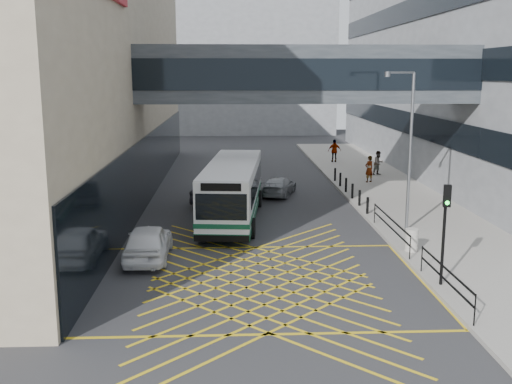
{
  "coord_description": "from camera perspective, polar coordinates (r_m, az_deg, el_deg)",
  "views": [
    {
      "loc": [
        -1.11,
        -20.96,
        7.59
      ],
      "look_at": [
        0.0,
        4.0,
        2.6
      ],
      "focal_mm": 42.0,
      "sensor_mm": 36.0,
      "label": 1
    }
  ],
  "objects": [
    {
      "name": "street_lamp",
      "position": [
        28.89,
        14.25,
        4.66
      ],
      "size": [
        1.65,
        0.82,
        7.48
      ],
      "rotation": [
        0.0,
        0.0,
        0.38
      ],
      "color": "slate",
      "rests_on": "pavement"
    },
    {
      "name": "kerb_railings",
      "position": [
        24.79,
        14.63,
        -4.79
      ],
      "size": [
        0.05,
        12.54,
        1.0
      ],
      "color": "black",
      "rests_on": "pavement"
    },
    {
      "name": "bollards",
      "position": [
        37.36,
        8.86,
        0.39
      ],
      "size": [
        0.14,
        10.14,
        0.9
      ],
      "color": "black",
      "rests_on": "pavement"
    },
    {
      "name": "box_junction",
      "position": [
        22.32,
        0.46,
        -8.58
      ],
      "size": [
        12.0,
        9.0,
        0.01
      ],
      "color": "gold",
      "rests_on": "ground"
    },
    {
      "name": "ground",
      "position": [
        22.32,
        0.46,
        -8.59
      ],
      "size": [
        120.0,
        120.0,
        0.0
      ],
      "primitive_type": "plane",
      "color": "#333335"
    },
    {
      "name": "pedestrian_b",
      "position": [
        45.09,
        11.59,
        2.72
      ],
      "size": [
        1.0,
        0.86,
        1.77
      ],
      "primitive_type": "imported",
      "rotation": [
        0.0,
        0.0,
        0.5
      ],
      "color": "gray",
      "rests_on": "pavement"
    },
    {
      "name": "car_white",
      "position": [
        25.12,
        -10.24,
        -4.68
      ],
      "size": [
        1.96,
        4.75,
        1.51
      ],
      "primitive_type": "imported",
      "rotation": [
        0.0,
        0.0,
        3.15
      ],
      "color": "white",
      "rests_on": "ground"
    },
    {
      "name": "building_far",
      "position": [
        80.98,
        -3.24,
        12.28
      ],
      "size": [
        28.0,
        16.0,
        18.0
      ],
      "primitive_type": "cube",
      "color": "gray",
      "rests_on": "ground"
    },
    {
      "name": "pedestrian_c",
      "position": [
        51.04,
        7.49,
        3.91
      ],
      "size": [
        1.13,
        0.56,
        1.9
      ],
      "primitive_type": "imported",
      "rotation": [
        0.0,
        0.0,
        3.16
      ],
      "color": "gray",
      "rests_on": "pavement"
    },
    {
      "name": "litter_bin",
      "position": [
        26.25,
        14.6,
        -4.43
      ],
      "size": [
        0.55,
        0.55,
        0.96
      ],
      "primitive_type": "cylinder",
      "color": "#ADA89E",
      "rests_on": "pavement"
    },
    {
      "name": "pavement",
      "position": [
        38.1,
        12.9,
        -0.36
      ],
      "size": [
        6.0,
        54.0,
        0.16
      ],
      "primitive_type": "cube",
      "color": "gray",
      "rests_on": "ground"
    },
    {
      "name": "car_dark",
      "position": [
        35.63,
        -4.02,
        0.08
      ],
      "size": [
        3.02,
        4.62,
        1.35
      ],
      "primitive_type": "imported",
      "rotation": [
        0.0,
        0.0,
        2.8
      ],
      "color": "#232228",
      "rests_on": "ground"
    },
    {
      "name": "bus",
      "position": [
        31.24,
        -2.23,
        0.27
      ],
      "size": [
        3.53,
        10.98,
        3.02
      ],
      "rotation": [
        0.0,
        0.0,
        -0.1
      ],
      "color": "silver",
      "rests_on": "ground"
    },
    {
      "name": "skybridge",
      "position": [
        33.21,
        4.65,
        11.11
      ],
      "size": [
        20.0,
        4.1,
        3.0
      ],
      "color": "#383D42",
      "rests_on": "ground"
    },
    {
      "name": "pedestrian_a",
      "position": [
        41.95,
        10.72,
        2.16
      ],
      "size": [
        0.89,
        0.81,
        1.83
      ],
      "primitive_type": "imported",
      "rotation": [
        0.0,
        0.0,
        3.66
      ],
      "color": "gray",
      "rests_on": "pavement"
    },
    {
      "name": "car_silver",
      "position": [
        37.65,
        2.19,
        0.63
      ],
      "size": [
        2.79,
        4.33,
        1.25
      ],
      "primitive_type": "imported",
      "rotation": [
        0.0,
        0.0,
        2.85
      ],
      "color": "gray",
      "rests_on": "ground"
    },
    {
      "name": "traffic_light",
      "position": [
        21.86,
        17.57,
        -2.59
      ],
      "size": [
        0.28,
        0.43,
        3.66
      ],
      "rotation": [
        0.0,
        0.0,
        -0.18
      ],
      "color": "black",
      "rests_on": "pavement"
    }
  ]
}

